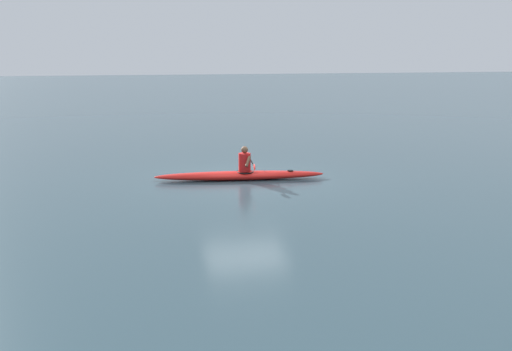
# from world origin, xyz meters

# --- Properties ---
(ground_plane) EXTENTS (160.00, 160.00, 0.00)m
(ground_plane) POSITION_xyz_m (0.00, 0.00, 0.00)
(ground_plane) COLOR #334C56
(kayak) EXTENTS (5.22, 1.21, 0.26)m
(kayak) POSITION_xyz_m (0.14, -0.15, 0.13)
(kayak) COLOR red
(kayak) RESTS_ON ground
(kayaker) EXTENTS (0.54, 2.40, 0.77)m
(kayaker) POSITION_xyz_m (-0.03, -0.13, 0.58)
(kayaker) COLOR red
(kayaker) RESTS_ON kayak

